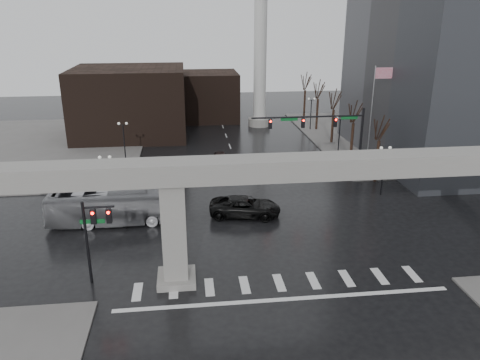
# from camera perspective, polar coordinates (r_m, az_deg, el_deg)

# --- Properties ---
(ground) EXTENTS (160.00, 160.00, 0.00)m
(ground) POSITION_cam_1_polar(r_m,az_deg,el_deg) (33.84, 4.47, -11.47)
(ground) COLOR black
(ground) RESTS_ON ground
(sidewalk_ne) EXTENTS (28.00, 36.00, 0.15)m
(sidewalk_ne) POSITION_cam_1_polar(r_m,az_deg,el_deg) (73.92, 19.18, 5.01)
(sidewalk_ne) COLOR slate
(sidewalk_ne) RESTS_ON ground
(sidewalk_nw) EXTENTS (28.00, 36.00, 0.15)m
(sidewalk_nw) POSITION_cam_1_polar(r_m,az_deg,el_deg) (69.61, -23.28, 3.62)
(sidewalk_nw) COLOR slate
(sidewalk_nw) RESTS_ON ground
(elevated_guideway) EXTENTS (48.00, 2.60, 8.70)m
(elevated_guideway) POSITION_cam_1_polar(r_m,az_deg,el_deg) (31.11, 7.09, -0.38)
(elevated_guideway) COLOR gray
(elevated_guideway) RESTS_ON ground
(building_far_left) EXTENTS (16.00, 14.00, 10.00)m
(building_far_left) POSITION_cam_1_polar(r_m,az_deg,el_deg) (71.90, -13.23, 9.22)
(building_far_left) COLOR black
(building_far_left) RESTS_ON ground
(building_far_mid) EXTENTS (10.00, 10.00, 8.00)m
(building_far_mid) POSITION_cam_1_polar(r_m,az_deg,el_deg) (81.56, -3.92, 10.18)
(building_far_mid) COLOR black
(building_far_mid) RESTS_ON ground
(smokestack) EXTENTS (3.60, 3.60, 30.00)m
(smokestack) POSITION_cam_1_polar(r_m,az_deg,el_deg) (75.41, 2.50, 16.58)
(smokestack) COLOR beige
(smokestack) RESTS_ON ground
(signal_mast_arm) EXTENTS (12.12, 0.43, 8.00)m
(signal_mast_arm) POSITION_cam_1_polar(r_m,az_deg,el_deg) (50.81, 10.62, 6.13)
(signal_mast_arm) COLOR black
(signal_mast_arm) RESTS_ON ground
(signal_left_pole) EXTENTS (2.30, 0.30, 6.00)m
(signal_left_pole) POSITION_cam_1_polar(r_m,az_deg,el_deg) (32.44, -17.38, -5.69)
(signal_left_pole) COLOR black
(signal_left_pole) RESTS_ON ground
(flagpole_assembly) EXTENTS (2.06, 0.12, 12.00)m
(flagpole_assembly) POSITION_cam_1_polar(r_m,az_deg,el_deg) (55.54, 16.06, 8.64)
(flagpole_assembly) COLOR silver
(flagpole_assembly) RESTS_ON ground
(lamp_right_0) EXTENTS (1.22, 0.32, 5.11)m
(lamp_right_0) POSITION_cam_1_polar(r_m,az_deg,el_deg) (48.66, 17.16, 2.09)
(lamp_right_0) COLOR black
(lamp_right_0) RESTS_ON ground
(lamp_right_1) EXTENTS (1.22, 0.32, 5.11)m
(lamp_right_1) POSITION_cam_1_polar(r_m,az_deg,el_deg) (61.23, 12.05, 6.07)
(lamp_right_1) COLOR black
(lamp_right_1) RESTS_ON ground
(lamp_right_2) EXTENTS (1.22, 0.32, 5.11)m
(lamp_right_2) POSITION_cam_1_polar(r_m,az_deg,el_deg) (74.32, 8.67, 8.65)
(lamp_right_2) COLOR black
(lamp_right_2) RESTS_ON ground
(lamp_left_0) EXTENTS (1.22, 0.32, 5.11)m
(lamp_left_0) POSITION_cam_1_polar(r_m,az_deg,el_deg) (45.24, -15.99, 0.89)
(lamp_left_0) COLOR black
(lamp_left_0) RESTS_ON ground
(lamp_left_1) EXTENTS (1.22, 0.32, 5.11)m
(lamp_left_1) POSITION_cam_1_polar(r_m,az_deg,el_deg) (58.55, -14.00, 5.30)
(lamp_left_1) COLOR black
(lamp_left_1) RESTS_ON ground
(lamp_left_2) EXTENTS (1.22, 0.32, 5.11)m
(lamp_left_2) POSITION_cam_1_polar(r_m,az_deg,el_deg) (72.12, -12.74, 8.05)
(lamp_left_2) COLOR black
(lamp_left_2) RESTS_ON ground
(tree_right_0) EXTENTS (1.09, 1.58, 7.50)m
(tree_right_0) POSITION_cam_1_polar(r_m,az_deg,el_deg) (52.77, 16.42, 2.73)
(tree_right_0) COLOR black
(tree_right_0) RESTS_ON ground
(tree_right_1) EXTENTS (1.09, 1.61, 7.67)m
(tree_right_1) POSITION_cam_1_polar(r_m,az_deg,el_deg) (59.91, 13.54, 5.04)
(tree_right_1) COLOR black
(tree_right_1) RESTS_ON ground
(tree_right_2) EXTENTS (1.10, 1.63, 7.85)m
(tree_right_2) POSITION_cam_1_polar(r_m,az_deg,el_deg) (67.24, 11.26, 6.84)
(tree_right_2) COLOR black
(tree_right_2) RESTS_ON ground
(tree_right_3) EXTENTS (1.11, 1.66, 8.02)m
(tree_right_3) POSITION_cam_1_polar(r_m,az_deg,el_deg) (74.70, 9.42, 8.28)
(tree_right_3) COLOR black
(tree_right_3) RESTS_ON ground
(tree_right_4) EXTENTS (1.12, 1.69, 8.19)m
(tree_right_4) POSITION_cam_1_polar(r_m,az_deg,el_deg) (82.27, 7.90, 9.45)
(tree_right_4) COLOR black
(tree_right_4) RESTS_ON ground
(pickup_truck) EXTENTS (6.83, 4.02, 1.78)m
(pickup_truck) POSITION_cam_1_polar(r_m,az_deg,el_deg) (42.48, 0.62, -3.28)
(pickup_truck) COLOR black
(pickup_truck) RESTS_ON ground
(city_bus) EXTENTS (11.77, 2.82, 3.27)m
(city_bus) POSITION_cam_1_polar(r_m,az_deg,el_deg) (42.19, -14.89, -3.05)
(city_bus) COLOR #98989D
(city_bus) RESTS_ON ground
(far_car) EXTENTS (1.77, 4.13, 1.39)m
(far_car) POSITION_cam_1_polar(r_m,az_deg,el_deg) (57.23, -2.35, 2.65)
(far_car) COLOR black
(far_car) RESTS_ON ground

